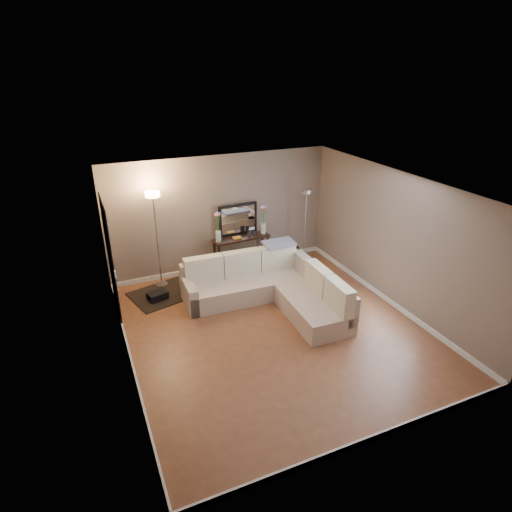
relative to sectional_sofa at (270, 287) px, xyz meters
name	(u,v)px	position (x,y,z in m)	size (l,w,h in m)	color
floor	(274,329)	(-0.35, -0.89, -0.34)	(5.00, 5.50, 0.01)	brown
ceiling	(277,187)	(-0.35, -0.89, 2.27)	(5.00, 5.50, 0.01)	white
wall_back	(221,214)	(-0.35, 1.87, 0.96)	(5.00, 0.02, 2.60)	gray
wall_front	(381,360)	(-0.35, -3.65, 0.96)	(5.00, 0.02, 2.60)	gray
wall_left	(119,293)	(-2.86, -0.89, 0.96)	(0.02, 5.50, 2.60)	gray
wall_right	(395,241)	(2.16, -0.89, 0.96)	(0.02, 5.50, 2.60)	gray
baseboard_back	(223,265)	(-0.35, 1.84, -0.29)	(5.00, 0.03, 0.10)	white
baseboard_front	(368,440)	(-0.35, -3.63, -0.29)	(5.00, 0.03, 0.10)	white
baseboard_left	(132,362)	(-2.83, -0.89, -0.29)	(0.03, 5.50, 0.10)	white
baseboard_right	(386,299)	(2.14, -0.89, -0.29)	(0.03, 5.50, 0.10)	white
doorway	(110,260)	(-2.83, 0.81, 0.76)	(0.02, 1.20, 2.20)	black
switch_plate	(115,274)	(-2.83, -0.04, 0.86)	(0.02, 0.08, 0.12)	white
sectional_sofa	(270,287)	(0.00, 0.00, 0.00)	(2.60, 2.57, 0.91)	#C4B09E
throw_blanket	(279,243)	(0.48, 0.62, 0.61)	(0.65, 0.37, 0.05)	#7F84A3
console_table	(238,252)	(-0.06, 1.57, 0.11)	(1.31, 0.41, 0.79)	black
leaning_mirror	(238,219)	(0.01, 1.74, 0.83)	(0.91, 0.09, 0.71)	black
table_decor	(242,236)	(0.02, 1.54, 0.49)	(0.55, 0.13, 0.13)	orange
flower_vase_left	(218,229)	(-0.53, 1.55, 0.75)	(0.15, 0.12, 0.68)	silver
flower_vase_right	(263,221)	(0.56, 1.60, 0.75)	(0.15, 0.12, 0.68)	silver
floor_lamp_lit	(155,221)	(-1.84, 1.55, 1.11)	(0.35, 0.35, 2.05)	silver
floor_lamp_unlit	(306,212)	(1.48, 1.32, 0.93)	(0.27, 0.27, 1.80)	silver
charcoal_rug	(166,293)	(-1.85, 1.14, -0.33)	(1.34, 1.00, 0.02)	black
black_bag	(158,298)	(-2.04, 0.98, -0.30)	(0.38, 0.27, 0.24)	black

